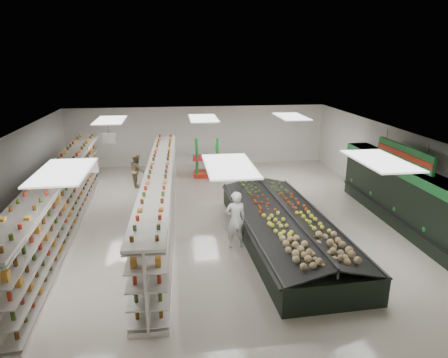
{
  "coord_description": "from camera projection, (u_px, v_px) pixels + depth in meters",
  "views": [
    {
      "loc": [
        -1.39,
        -13.52,
        5.79
      ],
      "look_at": [
        0.48,
        0.67,
        1.36
      ],
      "focal_mm": 32.0,
      "sensor_mm": 36.0,
      "label": 1
    }
  ],
  "objects": [
    {
      "name": "wall_back",
      "position": [
        198.0,
        136.0,
        21.79
      ],
      "size": [
        14.0,
        0.02,
        3.2
      ],
      "primitive_type": "cube",
      "color": "silver",
      "rests_on": "floor"
    },
    {
      "name": "ceiling",
      "position": [
        213.0,
        134.0,
        13.74
      ],
      "size": [
        14.0,
        16.0,
        0.02
      ],
      "primitive_type": "cube",
      "color": "white",
      "rests_on": "wall_back"
    },
    {
      "name": "shopper_background",
      "position": [
        137.0,
        170.0,
        18.29
      ],
      "size": [
        0.62,
        0.83,
        1.54
      ],
      "primitive_type": "imported",
      "rotation": [
        0.0,
        0.0,
        1.8
      ],
      "color": "#94755B",
      "rests_on": "floor"
    },
    {
      "name": "aisle_sign_far",
      "position": [
        109.0,
        139.0,
        15.29
      ],
      "size": [
        0.52,
        0.06,
        0.75
      ],
      "color": "white",
      "rests_on": "ceiling"
    },
    {
      "name": "gondola_left",
      "position": [
        62.0,
        204.0,
        13.48
      ],
      "size": [
        1.35,
        12.59,
        2.18
      ],
      "rotation": [
        0.0,
        0.0,
        0.03
      ],
      "color": "white",
      "rests_on": "floor"
    },
    {
      "name": "produce_wall_case",
      "position": [
        406.0,
        194.0,
        13.72
      ],
      "size": [
        0.93,
        8.0,
        2.2
      ],
      "color": "black",
      "rests_on": "floor"
    },
    {
      "name": "wall_left",
      "position": [
        5.0,
        187.0,
        13.34
      ],
      "size": [
        0.02,
        16.0,
        3.2
      ],
      "primitive_type": "cube",
      "color": "silver",
      "rests_on": "floor"
    },
    {
      "name": "shopper_main",
      "position": [
        235.0,
        220.0,
        12.38
      ],
      "size": [
        0.71,
        0.5,
        1.85
      ],
      "primitive_type": "imported",
      "rotation": [
        0.0,
        0.0,
        3.23
      ],
      "color": "white",
      "rests_on": "floor"
    },
    {
      "name": "aisle_sign_near",
      "position": [
        89.0,
        166.0,
        11.51
      ],
      "size": [
        0.52,
        0.06,
        0.75
      ],
      "color": "white",
      "rests_on": "ceiling"
    },
    {
      "name": "wall_right",
      "position": [
        397.0,
        172.0,
        15.09
      ],
      "size": [
        0.02,
        16.0,
        3.2
      ],
      "primitive_type": "cube",
      "color": "silver",
      "rests_on": "floor"
    },
    {
      "name": "wall_front",
      "position": [
        264.0,
        319.0,
        6.64
      ],
      "size": [
        14.0,
        0.02,
        3.2
      ],
      "primitive_type": "cube",
      "color": "silver",
      "rests_on": "floor"
    },
    {
      "name": "gondola_center",
      "position": [
        161.0,
        200.0,
        14.0
      ],
      "size": [
        1.26,
        12.05,
        2.09
      ],
      "rotation": [
        0.0,
        0.0,
        -0.03
      ],
      "color": "white",
      "rests_on": "floor"
    },
    {
      "name": "floor",
      "position": [
        213.0,
        220.0,
        14.69
      ],
      "size": [
        16.0,
        16.0,
        0.0
      ],
      "primitive_type": "plane",
      "color": "beige",
      "rests_on": "ground"
    },
    {
      "name": "produce_island",
      "position": [
        285.0,
        227.0,
        12.85
      ],
      "size": [
        3.13,
        7.84,
        1.15
      ],
      "rotation": [
        0.0,
        0.0,
        0.04
      ],
      "color": "black",
      "rests_on": "floor"
    },
    {
      "name": "soda_endcap",
      "position": [
        207.0,
        159.0,
        19.83
      ],
      "size": [
        1.47,
        1.05,
        1.8
      ],
      "rotation": [
        0.0,
        0.0,
        -0.07
      ],
      "color": "red",
      "rests_on": "floor"
    },
    {
      "name": "hortifruti_banner",
      "position": [
        404.0,
        154.0,
        13.26
      ],
      "size": [
        0.12,
        3.2,
        0.95
      ],
      "color": "#1D6F31",
      "rests_on": "ceiling"
    }
  ]
}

